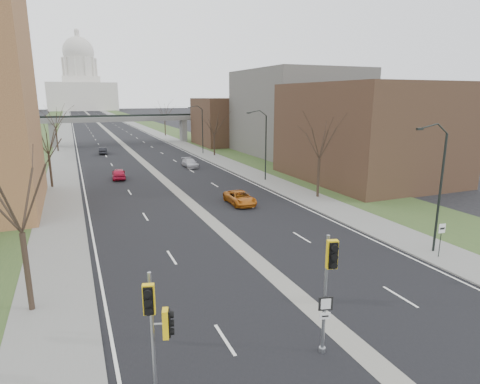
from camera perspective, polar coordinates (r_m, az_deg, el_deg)
ground at (r=19.45m, az=14.91°, el=-19.52°), size 700.00×700.00×0.00m
road_surface at (r=163.32m, az=-19.32°, el=9.08°), size 20.00×600.00×0.01m
median_strip at (r=163.32m, az=-19.32°, el=9.08°), size 1.20×600.00×0.02m
sidewalk_right at (r=164.52m, az=-15.10°, el=9.42°), size 4.00×600.00×0.12m
sidewalk_left at (r=163.00m, az=-23.57°, el=8.74°), size 4.00×600.00×0.12m
grass_verge_right at (r=165.45m, az=-13.02°, el=9.55°), size 8.00×600.00×0.10m
grass_verge_left at (r=163.16m, az=-25.69°, el=8.53°), size 8.00×600.00×0.10m
commercial_block_near at (r=53.46m, az=17.60°, el=8.10°), size 16.00×20.00×12.00m
commercial_block_mid at (r=75.27m, az=8.10°, el=11.12°), size 18.00×22.00×15.00m
commercial_block_far at (r=88.96m, az=-1.37°, el=9.98°), size 14.00×14.00×10.00m
pedestrian_bridge at (r=93.41m, az=-16.56°, el=9.51°), size 34.00×3.00×6.45m
capitol at (r=332.92m, az=-21.64°, el=13.98°), size 48.00×42.00×55.75m
streetlight_near at (r=28.62m, az=26.07°, el=5.11°), size 2.61×0.20×8.70m
streetlight_mid at (r=49.65m, az=2.88°, el=9.44°), size 2.61×0.20×8.70m
streetlight_far at (r=73.91m, az=-6.01°, el=10.71°), size 2.61×0.20×8.70m
tree_left_a at (r=21.16m, az=-29.35°, el=1.35°), size 7.20×7.20×9.40m
tree_left_b at (r=50.90m, az=-25.82°, el=7.41°), size 6.75×6.75×8.81m
tree_left_c at (r=84.76m, az=-24.89°, el=9.97°), size 7.65×7.65×9.99m
tree_right_a at (r=42.01m, az=11.35°, el=8.02°), size 7.20×7.20×9.40m
tree_right_b at (r=71.75m, az=-3.72°, el=9.77°), size 6.30×6.30×8.22m
tree_right_c at (r=110.23m, az=-10.71°, el=11.50°), size 7.65×7.65×9.99m
signal_pole_left at (r=14.44m, az=-11.79°, el=-17.33°), size 1.03×0.80×4.77m
signal_pole_median at (r=16.42m, az=12.52°, el=-11.51°), size 0.68×0.87×5.17m
speed_limit_sign at (r=29.35m, az=26.69°, el=-5.38°), size 0.49×0.09×2.28m
car_left_near at (r=54.07m, az=-16.86°, el=2.52°), size 2.00×4.22×1.39m
car_left_far at (r=78.65m, az=-18.90°, el=5.59°), size 1.66×3.88×1.24m
car_right_near at (r=39.63m, az=-0.02°, el=-0.83°), size 2.21×4.70×1.30m
car_right_mid at (r=60.88m, az=-7.12°, el=4.12°), size 1.82×4.44×1.29m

